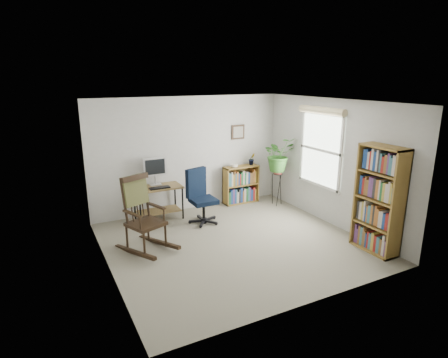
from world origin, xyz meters
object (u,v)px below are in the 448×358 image
desk (159,203)px  low_bookshelf (241,184)px  office_chair (204,196)px  rocking_chair (145,214)px  tall_bookshelf (379,200)px

desk → low_bookshelf: low_bookshelf is taller
office_chair → rocking_chair: size_ratio=0.86×
low_bookshelf → tall_bookshelf: (0.76, -3.11, 0.45)m
desk → tall_bookshelf: tall_bookshelf is taller
desk → tall_bookshelf: 4.08m
desk → office_chair: (0.71, -0.61, 0.21)m
tall_bookshelf → low_bookshelf: bearing=103.7°
rocking_chair → tall_bookshelf: size_ratio=0.72×
office_chair → tall_bookshelf: (2.01, -2.38, 0.33)m
tall_bookshelf → rocking_chair: bearing=152.5°
tall_bookshelf → office_chair: bearing=130.3°
rocking_chair → tall_bookshelf: tall_bookshelf is taller
office_chair → low_bookshelf: office_chair is taller
rocking_chair → tall_bookshelf: (3.33, -1.73, 0.24)m
office_chair → tall_bookshelf: bearing=-67.1°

